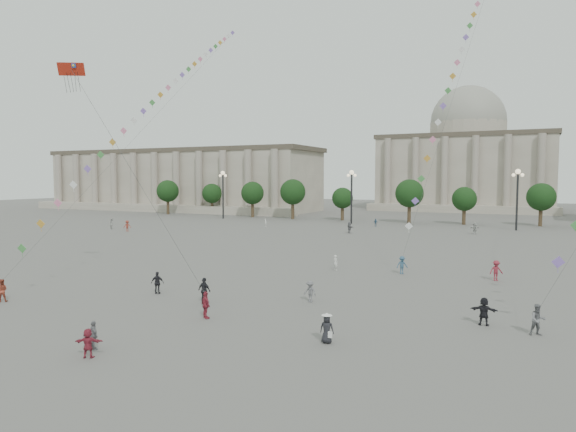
% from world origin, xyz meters
% --- Properties ---
extents(ground, '(360.00, 360.00, 0.00)m').
position_xyz_m(ground, '(0.00, 0.00, 0.00)').
color(ground, '#555350').
rests_on(ground, ground).
extents(hall_west, '(84.00, 26.22, 17.20)m').
position_xyz_m(hall_west, '(-75.00, 93.89, 8.43)').
color(hall_west, gray).
rests_on(hall_west, ground).
extents(hall_central, '(48.30, 34.30, 35.50)m').
position_xyz_m(hall_central, '(0.00, 129.22, 14.23)').
color(hall_central, gray).
rests_on(hall_central, ground).
extents(tree_row, '(137.12, 5.12, 8.00)m').
position_xyz_m(tree_row, '(0.00, 78.00, 5.39)').
color(tree_row, '#3A2E1D').
rests_on(tree_row, ground).
extents(lamp_post_far_west, '(2.00, 0.90, 10.65)m').
position_xyz_m(lamp_post_far_west, '(-45.00, 70.00, 7.35)').
color(lamp_post_far_west, '#262628').
rests_on(lamp_post_far_west, ground).
extents(lamp_post_mid_west, '(2.00, 0.90, 10.65)m').
position_xyz_m(lamp_post_mid_west, '(-15.00, 70.00, 7.35)').
color(lamp_post_mid_west, '#262628').
rests_on(lamp_post_mid_west, ground).
extents(lamp_post_mid_east, '(2.00, 0.90, 10.65)m').
position_xyz_m(lamp_post_mid_east, '(15.00, 70.00, 7.35)').
color(lamp_post_mid_east, '#262628').
rests_on(lamp_post_mid_east, ground).
extents(person_crowd_0, '(0.93, 0.80, 1.49)m').
position_xyz_m(person_crowd_0, '(-9.06, 66.46, 0.75)').
color(person_crowd_0, '#345576').
rests_on(person_crowd_0, ground).
extents(person_crowd_1, '(1.15, 1.07, 1.88)m').
position_xyz_m(person_crowd_1, '(-50.30, 41.67, 0.94)').
color(person_crowd_1, '#AFAFAB').
rests_on(person_crowd_1, ground).
extents(person_crowd_2, '(1.38, 1.38, 1.92)m').
position_xyz_m(person_crowd_2, '(-44.56, 39.32, 0.96)').
color(person_crowd_2, maroon).
rests_on(person_crowd_2, ground).
extents(person_crowd_3, '(1.63, 0.52, 1.76)m').
position_xyz_m(person_crowd_3, '(14.76, 6.26, 0.88)').
color(person_crowd_3, black).
rests_on(person_crowd_3, ground).
extents(person_crowd_4, '(1.76, 1.38, 1.87)m').
position_xyz_m(person_crowd_4, '(9.08, 60.62, 0.93)').
color(person_crowd_4, '#B9BBB6').
rests_on(person_crowd_4, ground).
extents(person_crowd_6, '(1.12, 0.79, 1.58)m').
position_xyz_m(person_crowd_6, '(2.72, 7.11, 0.79)').
color(person_crowd_6, slate).
rests_on(person_crowd_6, ground).
extents(person_crowd_8, '(1.35, 1.15, 1.82)m').
position_xyz_m(person_crowd_8, '(14.58, 21.47, 0.91)').
color(person_crowd_8, maroon).
rests_on(person_crowd_8, ground).
extents(person_crowd_10, '(0.49, 0.62, 1.48)m').
position_xyz_m(person_crowd_10, '(-27.60, 57.44, 0.74)').
color(person_crowd_10, white).
rests_on(person_crowd_10, ground).
extents(person_crowd_12, '(1.69, 1.55, 1.88)m').
position_xyz_m(person_crowd_12, '(-9.75, 53.30, 0.94)').
color(person_crowd_12, slate).
rests_on(person_crowd_12, ground).
extents(person_crowd_13, '(0.66, 0.62, 1.52)m').
position_xyz_m(person_crowd_13, '(-0.10, 20.24, 0.76)').
color(person_crowd_13, white).
rests_on(person_crowd_13, ground).
extents(tourist_0, '(1.12, 0.90, 1.78)m').
position_xyz_m(tourist_0, '(-1.67, 0.14, 0.89)').
color(tourist_0, '#9B2A3B').
rests_on(tourist_0, ground).
extents(tourist_1, '(1.16, 0.61, 1.89)m').
position_xyz_m(tourist_1, '(-4.08, 3.47, 0.94)').
color(tourist_1, black).
rests_on(tourist_1, ground).
extents(tourist_2, '(1.46, 1.01, 1.51)m').
position_xyz_m(tourist_2, '(-2.90, -8.49, 0.76)').
color(tourist_2, '#99293C').
rests_on(tourist_2, ground).
extents(tourist_3, '(0.99, 0.71, 1.56)m').
position_xyz_m(tourist_3, '(-3.58, -7.47, 0.78)').
color(tourist_3, slate).
rests_on(tourist_3, ground).
extents(tourist_4, '(1.12, 0.74, 1.76)m').
position_xyz_m(tourist_4, '(-9.18, 4.44, 0.88)').
color(tourist_4, black).
rests_on(tourist_4, ground).
extents(kite_flyer_0, '(1.04, 1.02, 1.69)m').
position_xyz_m(kite_flyer_0, '(-17.87, -2.54, 0.84)').
color(kite_flyer_0, '#9B3D2A').
rests_on(kite_flyer_0, ground).
extents(kite_flyer_1, '(1.27, 1.15, 1.71)m').
position_xyz_m(kite_flyer_1, '(6.29, 21.10, 0.85)').
color(kite_flyer_1, '#30526D').
rests_on(kite_flyer_1, ground).
extents(kite_flyer_2, '(1.08, 0.98, 1.83)m').
position_xyz_m(kite_flyer_2, '(17.76, 5.44, 0.91)').
color(kite_flyer_2, slate).
rests_on(kite_flyer_2, ground).
extents(hat_person, '(0.85, 0.62, 1.69)m').
position_xyz_m(hat_person, '(7.21, -1.12, 0.85)').
color(hat_person, black).
rests_on(hat_person, ground).
extents(dragon_kite, '(9.37, 3.12, 23.95)m').
position_xyz_m(dragon_kite, '(-17.99, 4.75, 17.37)').
color(dragon_kite, '#A82112').
rests_on(dragon_kite, ground).
extents(kite_train_west, '(13.87, 53.14, 65.78)m').
position_xyz_m(kite_train_west, '(-24.95, 26.02, 19.97)').
color(kite_train_west, '#3F3F3F').
rests_on(kite_train_west, ground).
extents(kite_train_mid, '(7.11, 36.03, 59.33)m').
position_xyz_m(kite_train_mid, '(9.72, 40.43, 26.90)').
color(kite_train_mid, '#3F3F3F').
rests_on(kite_train_mid, ground).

